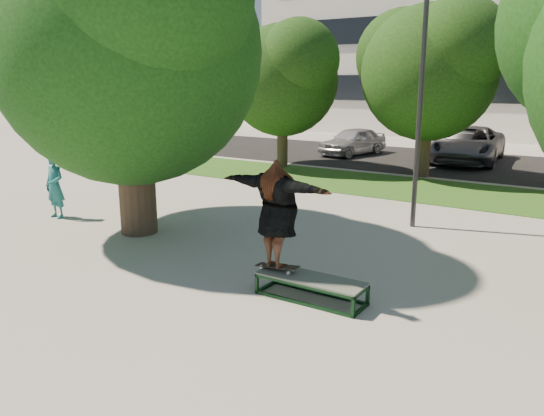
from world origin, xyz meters
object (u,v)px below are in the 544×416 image
Objects in this scene: grind_box at (311,288)px; bystander at (55,186)px; car_dark at (457,145)px; car_silver_a at (353,141)px; car_grey at (469,145)px; tree_left at (128,35)px; lamppost at (421,95)px.

grind_box is 1.08× the size of bystander.
car_silver_a is at bearing -173.62° from car_dark.
bystander is at bearing -117.41° from car_grey.
car_silver_a is at bearing 112.48° from grind_box.
car_grey is (-1.51, 16.74, 0.58)m from grind_box.
tree_left is 16.20m from car_dark.
tree_left is at bearing -108.78° from car_grey.
bystander is 16.84m from car_dark.
bystander is at bearing -112.17° from car_dark.
lamppost is at bearing -81.53° from car_dark.
car_silver_a is at bearing 85.28° from bystander.
bystander reaches higher than car_dark.
car_dark is (6.08, 15.71, -0.10)m from bystander.
grind_box is 0.47× the size of car_silver_a.
grind_box is at bearing -13.97° from tree_left.
car_grey is at bearing 97.13° from lamppost.
lamppost is 6.02m from grind_box.
car_grey is at bearing 75.96° from tree_left.
bystander is at bearing -83.29° from car_silver_a.
bystander is at bearing 172.70° from grind_box.
car_grey is (6.56, 15.71, -0.07)m from bystander.
tree_left reaches higher than car_grey.
car_grey is (-1.44, 11.50, -2.38)m from lamppost.
bystander is (-8.07, 1.03, 0.65)m from grind_box.
grind_box is 8.16m from bystander.
car_dark is 0.81× the size of car_grey.
lamppost is 11.83m from car_grey.
bystander is 0.37× the size of car_dark.
bystander is at bearing -173.66° from tree_left.
lamppost is 9.33m from bystander.
car_silver_a reaches higher than grind_box.
car_silver_a is (-6.68, 16.13, 0.47)m from grind_box.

